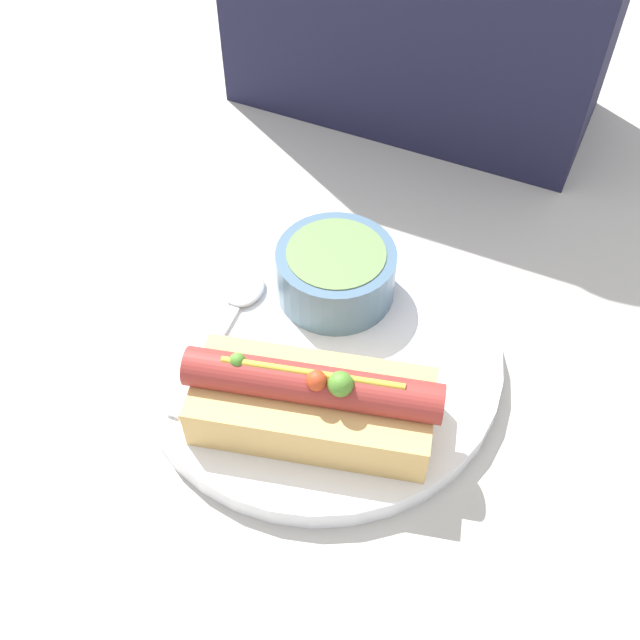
# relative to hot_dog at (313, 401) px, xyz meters

# --- Properties ---
(ground_plane) EXTENTS (4.00, 4.00, 0.00)m
(ground_plane) POSITION_rel_hot_dog_xyz_m (-0.02, 0.07, -0.05)
(ground_plane) COLOR #BCB7AD
(dinner_plate) EXTENTS (0.29, 0.29, 0.02)m
(dinner_plate) POSITION_rel_hot_dog_xyz_m (-0.02, 0.07, -0.04)
(dinner_plate) COLOR white
(dinner_plate) RESTS_ON ground_plane
(hot_dog) EXTENTS (0.19, 0.11, 0.07)m
(hot_dog) POSITION_rel_hot_dog_xyz_m (0.00, 0.00, 0.00)
(hot_dog) COLOR #DBAD60
(hot_dog) RESTS_ON dinner_plate
(soup_bowl) EXTENTS (0.10, 0.10, 0.05)m
(soup_bowl) POSITION_rel_hot_dog_xyz_m (-0.04, 0.13, -0.00)
(soup_bowl) COLOR slate
(soup_bowl) RESTS_ON dinner_plate
(spoon) EXTENTS (0.04, 0.16, 0.01)m
(spoon) POSITION_rel_hot_dog_xyz_m (-0.11, 0.07, -0.02)
(spoon) COLOR #B7B7BC
(spoon) RESTS_ON dinner_plate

